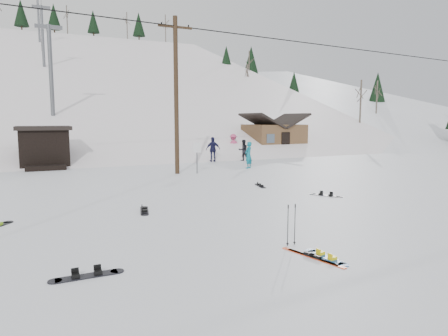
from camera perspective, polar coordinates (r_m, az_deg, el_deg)
name	(u,v)px	position (r m, az deg, el deg)	size (l,w,h in m)	color
ground	(279,245)	(10.47, 7.80, -10.88)	(200.00, 200.00, 0.00)	white
ski_slope	(80,219)	(65.36, -19.87, -6.89)	(60.00, 75.00, 45.00)	white
ridge_right	(303,198)	(74.13, 11.27, -4.20)	(34.00, 85.00, 36.00)	white
treeline_right	(325,140)	(65.30, 14.26, 3.96)	(20.00, 60.00, 10.00)	black
treeline_crest	(63,134)	(94.55, -21.98, 4.54)	(50.00, 6.00, 10.00)	black
utility_pole	(176,93)	(23.60, -6.85, 10.53)	(2.00, 0.26, 9.00)	#3A2819
trail_sign	(197,152)	(23.61, -3.87, 2.29)	(0.50, 0.09, 1.85)	#595B60
lift_hut	(44,147)	(29.34, -24.30, 2.78)	(3.40, 4.10, 2.75)	black
lift_tower_near	(51,65)	(38.65, -23.54, 13.34)	(2.20, 0.36, 8.00)	#595B60
lift_tower_mid	(42,33)	(59.41, -24.51, 17.20)	(2.20, 0.36, 8.00)	#595B60
lift_tower_far	(38,16)	(80.31, -24.99, 19.05)	(2.20, 0.36, 8.00)	#595B60
cabin	(274,137)	(38.31, 7.11, 4.36)	(5.39, 4.40, 3.77)	brown
hero_snowboard	(326,257)	(9.79, 14.40, -12.19)	(0.32, 1.32, 0.09)	#18579F
hero_skis	(312,257)	(9.71, 12.51, -12.27)	(0.53, 1.77, 0.09)	red
ski_poles	(291,224)	(10.39, 9.60, -7.93)	(0.29, 0.08, 1.06)	black
board_scatter_a	(87,275)	(8.90, -18.99, -14.31)	(1.50, 0.29, 0.10)	black
board_scatter_b	(144,210)	(14.32, -11.31, -5.96)	(0.53, 1.42, 0.10)	black
board_scatter_d	(326,195)	(17.35, 14.32, -3.78)	(0.89, 1.26, 0.10)	black
board_scatter_f	(260,186)	(19.30, 5.20, -2.52)	(0.49, 1.29, 0.09)	black
skier_teal	(248,155)	(26.14, 3.52, 1.85)	(0.63, 0.42, 1.74)	#0C6E80
skier_dark	(243,150)	(31.03, 2.77, 2.56)	(0.79, 0.61, 1.62)	black
skier_pink	(233,145)	(34.80, 1.33, 3.30)	(1.25, 0.72, 1.93)	#BD426E
skier_navy	(213,149)	(30.09, -1.58, 2.67)	(1.10, 0.46, 1.88)	#171739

